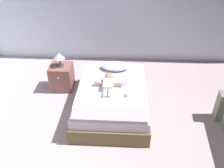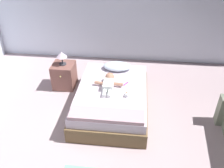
{
  "view_description": "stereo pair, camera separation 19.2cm",
  "coord_description": "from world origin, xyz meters",
  "px_view_note": "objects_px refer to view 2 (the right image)",
  "views": [
    {
      "loc": [
        0.23,
        -2.37,
        2.83
      ],
      "look_at": [
        0.04,
        1.03,
        0.52
      ],
      "focal_mm": 38.8,
      "sensor_mm": 36.0,
      "label": 1
    },
    {
      "loc": [
        0.42,
        -2.35,
        2.83
      ],
      "look_at": [
        0.04,
        1.03,
        0.52
      ],
      "focal_mm": 38.8,
      "sensor_mm": 36.0,
      "label": 2
    }
  ],
  "objects_px": {
    "baby_bottle": "(127,94)",
    "lamp": "(62,55)",
    "pillow": "(117,66)",
    "bed": "(112,99)",
    "toothbrush": "(126,83)",
    "nightstand": "(64,75)",
    "baby": "(109,83)"
  },
  "relations": [
    {
      "from": "bed",
      "to": "baby",
      "type": "bearing_deg",
      "value": 127.33
    },
    {
      "from": "pillow",
      "to": "baby_bottle",
      "type": "height_order",
      "value": "pillow"
    },
    {
      "from": "nightstand",
      "to": "lamp",
      "type": "distance_m",
      "value": 0.45
    },
    {
      "from": "baby",
      "to": "nightstand",
      "type": "relative_size",
      "value": 1.18
    },
    {
      "from": "pillow",
      "to": "toothbrush",
      "type": "bearing_deg",
      "value": -67.29
    },
    {
      "from": "baby_bottle",
      "to": "lamp",
      "type": "bearing_deg",
      "value": 149.27
    },
    {
      "from": "toothbrush",
      "to": "nightstand",
      "type": "distance_m",
      "value": 1.35
    },
    {
      "from": "lamp",
      "to": "pillow",
      "type": "bearing_deg",
      "value": 4.18
    },
    {
      "from": "pillow",
      "to": "baby_bottle",
      "type": "xyz_separation_m",
      "value": [
        0.24,
        -0.85,
        -0.03
      ]
    },
    {
      "from": "pillow",
      "to": "lamp",
      "type": "distance_m",
      "value": 1.09
    },
    {
      "from": "lamp",
      "to": "baby_bottle",
      "type": "distance_m",
      "value": 1.53
    },
    {
      "from": "baby_bottle",
      "to": "nightstand",
      "type": "bearing_deg",
      "value": 149.28
    },
    {
      "from": "nightstand",
      "to": "lamp",
      "type": "bearing_deg",
      "value": 90.0
    },
    {
      "from": "nightstand",
      "to": "bed",
      "type": "bearing_deg",
      "value": -30.23
    },
    {
      "from": "toothbrush",
      "to": "baby_bottle",
      "type": "bearing_deg",
      "value": -84.99
    },
    {
      "from": "bed",
      "to": "lamp",
      "type": "distance_m",
      "value": 1.3
    },
    {
      "from": "bed",
      "to": "baby",
      "type": "relative_size",
      "value": 3.05
    },
    {
      "from": "lamp",
      "to": "toothbrush",
      "type": "bearing_deg",
      "value": -18.23
    },
    {
      "from": "pillow",
      "to": "lamp",
      "type": "bearing_deg",
      "value": -175.82
    },
    {
      "from": "bed",
      "to": "toothbrush",
      "type": "distance_m",
      "value": 0.37
    },
    {
      "from": "nightstand",
      "to": "toothbrush",
      "type": "bearing_deg",
      "value": -18.23
    },
    {
      "from": "pillow",
      "to": "baby_bottle",
      "type": "distance_m",
      "value": 0.88
    },
    {
      "from": "baby_bottle",
      "to": "toothbrush",
      "type": "bearing_deg",
      "value": 95.01
    },
    {
      "from": "toothbrush",
      "to": "lamp",
      "type": "xyz_separation_m",
      "value": [
        -1.27,
        0.42,
        0.27
      ]
    },
    {
      "from": "baby",
      "to": "toothbrush",
      "type": "bearing_deg",
      "value": 17.9
    },
    {
      "from": "bed",
      "to": "toothbrush",
      "type": "height_order",
      "value": "toothbrush"
    },
    {
      "from": "toothbrush",
      "to": "pillow",
      "type": "bearing_deg",
      "value": 112.71
    },
    {
      "from": "nightstand",
      "to": "pillow",
      "type": "bearing_deg",
      "value": 4.18
    },
    {
      "from": "baby",
      "to": "toothbrush",
      "type": "distance_m",
      "value": 0.32
    },
    {
      "from": "toothbrush",
      "to": "lamp",
      "type": "relative_size",
      "value": 0.47
    },
    {
      "from": "toothbrush",
      "to": "baby_bottle",
      "type": "height_order",
      "value": "baby_bottle"
    },
    {
      "from": "nightstand",
      "to": "lamp",
      "type": "relative_size",
      "value": 1.87
    }
  ]
}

